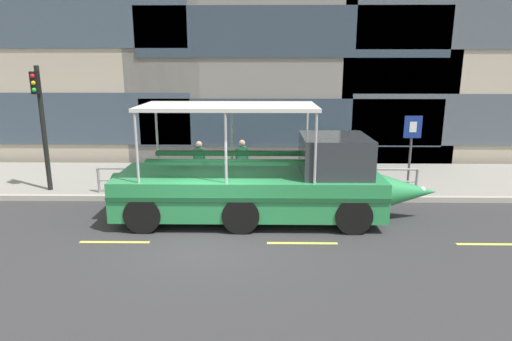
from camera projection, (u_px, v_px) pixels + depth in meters
ground_plane at (210, 237)px, 11.51m from camera, size 120.00×120.00×0.00m
sidewalk at (227, 179)px, 16.92m from camera, size 32.00×4.80×0.18m
curb_edge at (221, 198)px, 14.50m from camera, size 32.00×0.18×0.18m
lane_centreline at (208, 243)px, 11.14m from camera, size 25.80×0.12×0.01m
curb_guardrail at (257, 176)px, 14.66m from camera, size 10.80×0.09×0.87m
traffic_light_pole at (41, 117)px, 14.53m from camera, size 0.24×0.46×4.21m
parking_sign at (412, 139)px, 15.02m from camera, size 0.60×0.12×2.54m
duck_tour_boat at (268, 183)px, 12.68m from camera, size 9.39×2.64×3.33m
pedestrian_near_bow at (363, 155)px, 15.68m from camera, size 0.24×0.51×1.77m
pedestrian_mid_left at (242, 158)px, 15.68m from camera, size 0.47×0.22×1.63m
pedestrian_mid_right at (199, 159)px, 15.48m from camera, size 0.46×0.24×1.62m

